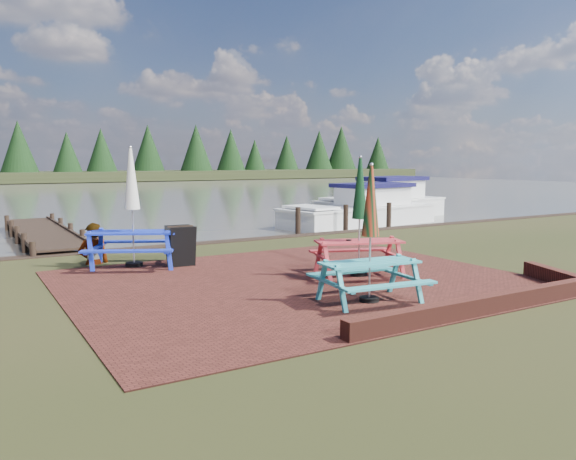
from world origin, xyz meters
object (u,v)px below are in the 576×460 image
(boat_near, at_px, (361,212))
(jetty, at_px, (43,232))
(picnic_table_red, at_px, (359,235))
(picnic_table_blue, at_px, (133,226))
(picnic_table_teal, at_px, (370,255))
(person, at_px, (92,224))
(chalkboard, at_px, (181,246))
(boat_far, at_px, (384,205))

(boat_near, bearing_deg, jetty, 74.74)
(picnic_table_red, height_order, boat_near, picnic_table_red)
(picnic_table_red, height_order, picnic_table_blue, picnic_table_blue)
(picnic_table_red, relative_size, boat_near, 0.35)
(picnic_table_teal, distance_m, person, 7.08)
(picnic_table_red, relative_size, picnic_table_blue, 0.92)
(picnic_table_red, xyz_separation_m, boat_near, (7.00, 8.83, -0.52))
(chalkboard, bearing_deg, picnic_table_blue, 156.85)
(picnic_table_teal, relative_size, picnic_table_red, 0.94)
(jetty, height_order, person, person)
(picnic_table_teal, bearing_deg, picnic_table_red, 64.07)
(picnic_table_red, bearing_deg, picnic_table_blue, 157.49)
(picnic_table_blue, relative_size, boat_far, 0.39)
(chalkboard, xyz_separation_m, person, (-1.66, 1.44, 0.48))
(boat_near, distance_m, person, 12.40)
(picnic_table_blue, xyz_separation_m, person, (-0.72, 0.89, 0.01))
(chalkboard, height_order, boat_far, boat_far)
(chalkboard, height_order, boat_near, boat_near)
(chalkboard, bearing_deg, picnic_table_red, -38.56)
(picnic_table_teal, height_order, picnic_table_blue, picnic_table_blue)
(jetty, relative_size, boat_near, 1.26)
(person, bearing_deg, picnic_table_blue, 129.92)
(picnic_table_red, xyz_separation_m, boat_far, (9.77, 10.71, -0.46))
(chalkboard, bearing_deg, picnic_table_teal, -63.93)
(picnic_table_blue, height_order, boat_far, picnic_table_blue)
(boat_near, height_order, person, person)
(boat_far, bearing_deg, person, 104.51)
(picnic_table_blue, distance_m, boat_far, 15.42)
(chalkboard, height_order, person, person)
(boat_far, bearing_deg, picnic_table_teal, 129.51)
(picnic_table_blue, bearing_deg, chalkboard, -3.44)
(picnic_table_red, bearing_deg, jetty, 134.80)
(picnic_table_teal, xyz_separation_m, boat_near, (8.22, 10.69, -0.47))
(picnic_table_red, xyz_separation_m, picnic_table_blue, (-3.84, 3.49, 0.08))
(picnic_table_red, xyz_separation_m, person, (-4.56, 4.38, 0.09))
(picnic_table_blue, bearing_deg, boat_far, 54.58)
(picnic_table_teal, relative_size, picnic_table_blue, 0.87)
(person, bearing_deg, chalkboard, 140.11)
(jetty, xyz_separation_m, person, (0.33, -6.09, 0.86))
(chalkboard, distance_m, jetty, 7.79)
(jetty, bearing_deg, picnic_table_teal, -73.43)
(person, bearing_deg, picnic_table_red, 137.06)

